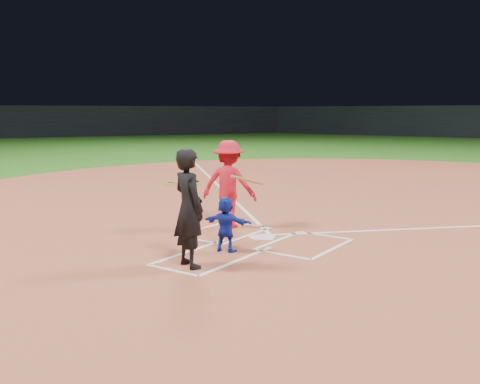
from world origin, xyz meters
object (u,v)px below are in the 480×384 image
Objects in this scene: catcher at (226,224)px; umpire at (189,208)px; home_plate at (263,237)px; batter_at_plate at (229,184)px; on_deck_circle at (185,183)px.

catcher is 0.52× the size of umpire.
home_plate is 1.40m from catcher.
home_plate is 0.31× the size of batter_at_plate.
umpire is at bearing 91.80° from home_plate.
catcher is (6.93, -6.96, 0.51)m from on_deck_circle.
home_plate reaches higher than on_deck_circle.
home_plate is 0.35× the size of on_deck_circle.
umpire is (0.07, -1.15, 0.48)m from catcher.
batter_at_plate is (5.73, -5.20, 0.98)m from on_deck_circle.
batter_at_plate is (-1.20, 1.76, 0.46)m from catcher.
umpire is 3.17m from batter_at_plate.
catcher is 1.25m from umpire.
batter_at_plate is at bearing -20.87° from home_plate.
batter_at_plate is (-1.19, 0.45, 0.97)m from home_plate.
on_deck_circle is 9.83m from catcher.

